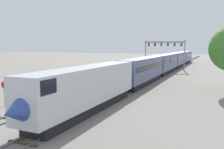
% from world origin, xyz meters
% --- Properties ---
extents(ground_plane, '(400.00, 400.00, 0.00)m').
position_xyz_m(ground_plane, '(0.00, 0.00, 0.00)').
color(ground_plane, gray).
extents(track_main, '(2.60, 200.00, 0.16)m').
position_xyz_m(track_main, '(2.00, 60.00, 0.07)').
color(track_main, slate).
rests_on(track_main, ground).
extents(track_near, '(2.60, 160.00, 0.16)m').
position_xyz_m(track_near, '(-3.50, 40.00, 0.07)').
color(track_near, slate).
rests_on(track_near, ground).
extents(passenger_train, '(3.04, 101.08, 4.80)m').
position_xyz_m(passenger_train, '(2.00, 44.16, 2.61)').
color(passenger_train, silver).
rests_on(passenger_train, ground).
extents(signal_gantry, '(12.10, 0.49, 8.69)m').
position_xyz_m(signal_gantry, '(-0.25, 53.06, 6.39)').
color(signal_gantry, '#999BA0').
rests_on(signal_gantry, ground).
extents(stop_sign, '(0.76, 0.08, 2.88)m').
position_xyz_m(stop_sign, '(-8.00, 1.53, 1.87)').
color(stop_sign, gray).
rests_on(stop_sign, ground).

